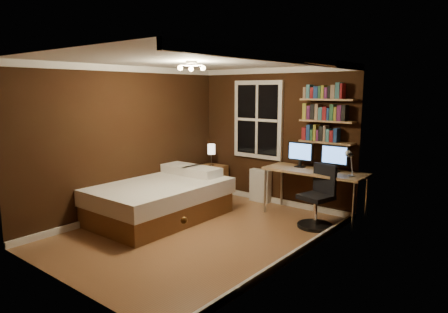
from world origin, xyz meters
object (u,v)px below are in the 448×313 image
Objects in this scene: nightstand at (212,181)px; monitor_right at (334,158)px; monitor_left at (300,155)px; bed at (158,199)px; desk at (315,174)px; bedside_lamp at (211,155)px; desk_lamp at (350,163)px; office_chair at (318,204)px; radiator at (260,186)px.

monitor_right is (2.52, 0.11, 0.71)m from nightstand.
monitor_left reaches higher than nightstand.
bed is 2.63m from desk.
bedside_lamp is at bearing 0.00° from nightstand.
nightstand is at bearing 97.39° from bed.
bedside_lamp is 0.26× the size of desk.
nightstand is at bearing -177.43° from monitor_right.
desk_lamp is (2.87, -0.14, 0.71)m from nightstand.
monitor_left is at bearing 45.49° from bed.
bedside_lamp reaches higher than office_chair.
radiator is at bearing 12.16° from nightstand.
monitor_left is 1.04× the size of desk_lamp.
radiator is 1.35× the size of monitor_left.
desk_lamp is (0.97, -0.25, 0.00)m from monitor_left.
desk reaches higher than nightstand.
bed is 1.33× the size of desk.
monitor_right is at bearing 15.95° from desk.
office_chair is at bearing -148.11° from desk_lamp.
bedside_lamp is (-0.23, 1.62, 0.51)m from bed.
bed reaches higher than nightstand.
office_chair is (2.26, 1.25, 0.05)m from bed.
bed is at bearing -112.60° from radiator.
bedside_lamp is at bearing -177.43° from monitor_right.
desk_lamp is at bearing -4.63° from nightstand.
office_chair reaches higher than nightstand.
bedside_lamp reaches higher than bed.
monitor_right is 0.47× the size of office_chair.
radiator is at bearing 174.74° from monitor_right.
bed is 2.03m from radiator.
bedside_lamp is 2.23m from desk.
bedside_lamp is at bearing -179.25° from desk.
desk_lamp is at bearing 28.85° from bed.
desk_lamp reaches higher than monitor_right.
bedside_lamp is 0.99× the size of desk_lamp.
bed is 2.96m from monitor_right.
bed is at bearing -140.38° from desk.
radiator is 0.64× the size of office_chair.
nightstand is 0.36× the size of desk.
bedside_lamp is at bearing -174.45° from office_chair.
bed is at bearing -82.09° from bedside_lamp.
monitor_left and monitor_right have the same top height.
desk is 1.73× the size of office_chair.
bed is 2.51m from monitor_left.
bedside_lamp is 0.95× the size of monitor_left.
nightstand is 1.04m from radiator.
monitor_right reaches higher than radiator.
office_chair is (2.49, -0.37, -0.46)m from bedside_lamp.
monitor_left is 1.00× the size of monitor_right.
nightstand is at bearing -179.25° from desk.
monitor_right reaches higher than bedside_lamp.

